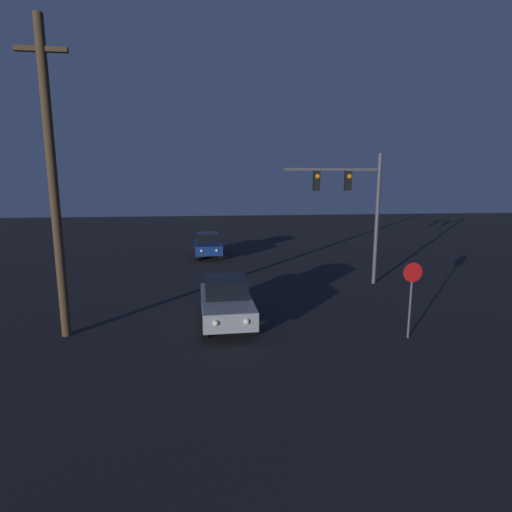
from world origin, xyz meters
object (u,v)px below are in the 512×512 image
at_px(car_far, 208,245).
at_px(traffic_signal_mast, 355,199).
at_px(car_near, 226,301).
at_px(utility_pole, 53,181).
at_px(stop_sign, 412,287).

bearing_deg(car_far, traffic_signal_mast, 127.13).
distance_m(car_far, traffic_signal_mast, 11.30).
height_order(car_near, utility_pole, utility_pole).
bearing_deg(utility_pole, stop_sign, -8.51).
bearing_deg(stop_sign, car_far, 112.07).
relative_size(stop_sign, utility_pole, 0.26).
height_order(car_far, utility_pole, utility_pole).
xyz_separation_m(car_near, utility_pole, (-5.18, -0.55, 4.12)).
distance_m(car_near, utility_pole, 6.64).
bearing_deg(stop_sign, car_near, 159.00).
relative_size(car_far, traffic_signal_mast, 0.66).
bearing_deg(traffic_signal_mast, car_near, -143.58).
distance_m(car_far, stop_sign, 16.41).
relative_size(traffic_signal_mast, stop_sign, 2.54).
relative_size(car_far, utility_pole, 0.43).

